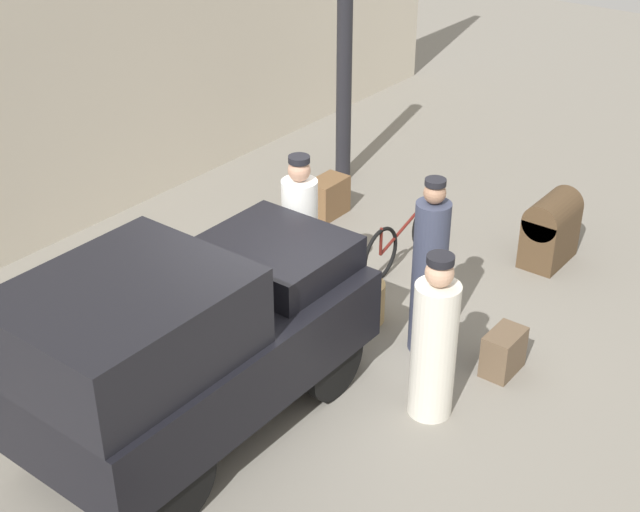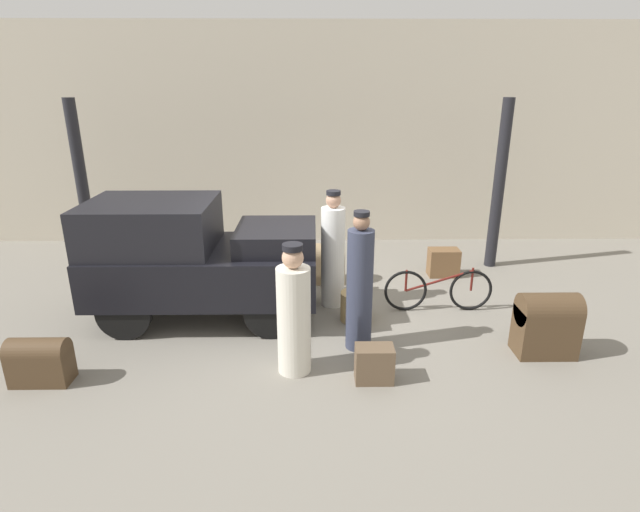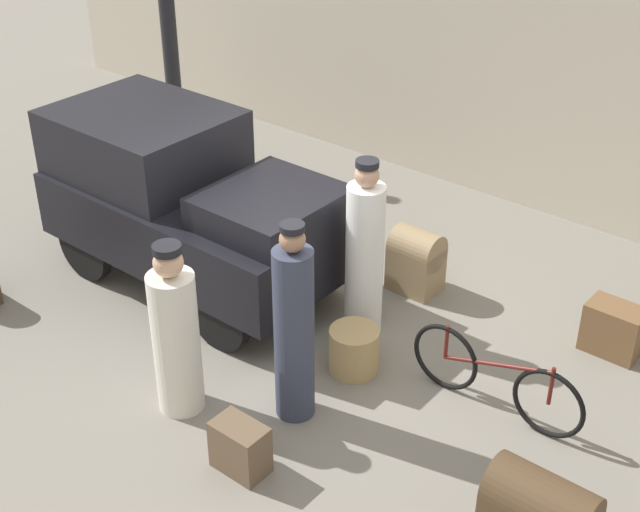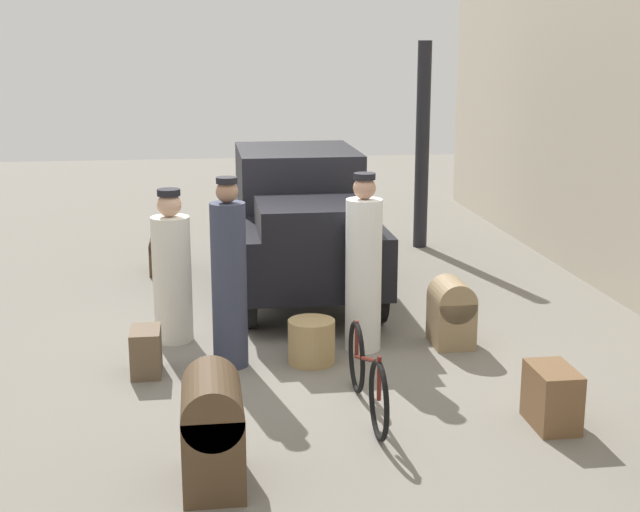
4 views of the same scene
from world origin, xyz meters
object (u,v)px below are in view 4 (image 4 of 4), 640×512
(wicker_basket, at_px, (311,341))
(trunk_wicker_pale, at_px, (162,250))
(suitcase_tan_flat, at_px, (146,351))
(trunk_umber_medium, at_px, (552,397))
(conductor_in_dark_uniform, at_px, (172,273))
(bicycle, at_px, (367,376))
(truck, at_px, (302,220))
(porter_lifting_near_truck, at_px, (229,280))
(trunk_barrel_dark, at_px, (213,426))
(porter_carrying_trunk, at_px, (363,270))
(suitcase_small_leather, at_px, (452,311))

(wicker_basket, relative_size, trunk_wicker_pale, 0.69)
(suitcase_tan_flat, relative_size, trunk_umber_medium, 0.83)
(conductor_in_dark_uniform, bearing_deg, wicker_basket, 57.57)
(bicycle, relative_size, wicker_basket, 3.57)
(truck, relative_size, porter_lifting_near_truck, 1.73)
(conductor_in_dark_uniform, bearing_deg, suitcase_tan_flat, -14.34)
(wicker_basket, distance_m, trunk_barrel_dark, 2.56)
(trunk_umber_medium, bearing_deg, conductor_in_dark_uniform, -129.63)
(porter_carrying_trunk, xyz_separation_m, conductor_in_dark_uniform, (-0.53, -1.93, -0.11))
(wicker_basket, relative_size, porter_carrying_trunk, 0.25)
(porter_lifting_near_truck, xyz_separation_m, trunk_wicker_pale, (-3.78, -0.79, -0.57))
(trunk_wicker_pale, xyz_separation_m, trunk_umber_medium, (5.54, 3.35, -0.04))
(porter_lifting_near_truck, bearing_deg, trunk_barrel_dark, -5.18)
(truck, distance_m, trunk_barrel_dark, 4.87)
(conductor_in_dark_uniform, relative_size, trunk_umber_medium, 3.03)
(wicker_basket, distance_m, suitcase_tan_flat, 1.60)
(conductor_in_dark_uniform, distance_m, suitcase_tan_flat, 1.10)
(trunk_wicker_pale, bearing_deg, suitcase_small_leather, 41.66)
(conductor_in_dark_uniform, xyz_separation_m, trunk_wicker_pale, (-2.95, -0.22, -0.44))
(truck, distance_m, bicycle, 3.68)
(porter_carrying_trunk, relative_size, suitcase_small_leather, 2.60)
(bicycle, bearing_deg, wicker_basket, -166.35)
(conductor_in_dark_uniform, distance_m, trunk_barrel_dark, 3.24)
(truck, relative_size, suitcase_small_leather, 4.59)
(conductor_in_dark_uniform, xyz_separation_m, suitcase_tan_flat, (0.94, -0.24, -0.51))
(bicycle, bearing_deg, porter_lifting_near_truck, -140.09)
(porter_carrying_trunk, bearing_deg, bicycle, -9.29)
(wicker_basket, bearing_deg, truck, 175.38)
(porter_carrying_trunk, relative_size, conductor_in_dark_uniform, 1.13)
(bicycle, height_order, wicker_basket, bicycle)
(wicker_basket, relative_size, suitcase_small_leather, 0.66)
(truck, height_order, porter_carrying_trunk, porter_carrying_trunk)
(porter_lifting_near_truck, relative_size, trunk_umber_medium, 3.47)
(porter_lifting_near_truck, bearing_deg, bicycle, 39.91)
(truck, xyz_separation_m, porter_lifting_near_truck, (2.31, -0.98, -0.10))
(truck, distance_m, porter_carrying_trunk, 2.06)
(porter_lifting_near_truck, bearing_deg, wicker_basket, 87.42)
(suitcase_small_leather, bearing_deg, bicycle, -36.56)
(trunk_wicker_pale, height_order, trunk_barrel_dark, trunk_barrel_dark)
(porter_carrying_trunk, height_order, conductor_in_dark_uniform, porter_carrying_trunk)
(wicker_basket, height_order, porter_carrying_trunk, porter_carrying_trunk)
(bicycle, xyz_separation_m, trunk_wicker_pale, (-5.09, -1.89, -0.04))
(wicker_basket, height_order, conductor_in_dark_uniform, conductor_in_dark_uniform)
(truck, relative_size, trunk_umber_medium, 6.01)
(suitcase_small_leather, bearing_deg, conductor_in_dark_uniform, -100.33)
(bicycle, height_order, porter_lifting_near_truck, porter_lifting_near_truck)
(wicker_basket, xyz_separation_m, conductor_in_dark_uniform, (-0.86, -1.36, 0.52))
(suitcase_tan_flat, bearing_deg, porter_lifting_near_truck, 98.23)
(porter_carrying_trunk, distance_m, trunk_barrel_dark, 3.13)
(trunk_wicker_pale, distance_m, trunk_barrel_dark, 6.19)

